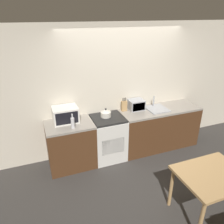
% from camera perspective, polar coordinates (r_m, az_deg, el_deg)
% --- Properties ---
extents(ground_plane, '(16.00, 16.00, 0.00)m').
position_cam_1_polar(ground_plane, '(4.37, 7.26, -14.57)').
color(ground_plane, '#33302D').
extents(wall_back, '(10.00, 0.06, 2.60)m').
position_cam_1_polar(wall_back, '(4.49, 2.50, 5.80)').
color(wall_back, beige).
rests_on(wall_back, ground_plane).
extents(counter_left_run, '(0.86, 0.62, 0.90)m').
position_cam_1_polar(counter_left_run, '(4.26, -10.68, -8.43)').
color(counter_left_run, '#4C2D19').
rests_on(counter_left_run, ground_plane).
extents(counter_right_run, '(1.72, 0.62, 0.90)m').
position_cam_1_polar(counter_right_run, '(4.89, 12.01, -4.01)').
color(counter_right_run, '#4C2D19').
rests_on(counter_right_run, ground_plane).
extents(stove_range, '(0.63, 0.62, 0.90)m').
position_cam_1_polar(stove_range, '(4.42, -1.09, -6.73)').
color(stove_range, silver).
rests_on(stove_range, ground_plane).
extents(kettle, '(0.20, 0.20, 0.17)m').
position_cam_1_polar(kettle, '(4.21, -1.64, -0.31)').
color(kettle, beige).
rests_on(kettle, stove_range).
extents(microwave, '(0.45, 0.35, 0.28)m').
position_cam_1_polar(microwave, '(4.07, -12.07, -0.66)').
color(microwave, silver).
rests_on(microwave, counter_left_run).
extents(bottle, '(0.06, 0.06, 0.27)m').
position_cam_1_polar(bottle, '(3.84, -10.22, -2.75)').
color(bottle, silver).
rests_on(bottle, counter_left_run).
extents(knife_block, '(0.11, 0.07, 0.28)m').
position_cam_1_polar(knife_block, '(4.45, 3.18, 1.62)').
color(knife_block, tan).
rests_on(knife_block, counter_right_run).
extents(toaster_oven, '(0.31, 0.26, 0.21)m').
position_cam_1_polar(toaster_oven, '(4.54, 6.32, 1.91)').
color(toaster_oven, '#999BA0').
rests_on(toaster_oven, counter_right_run).
extents(sink_basin, '(0.41, 0.43, 0.24)m').
position_cam_1_polar(sink_basin, '(4.65, 11.62, 0.90)').
color(sink_basin, '#999BA0').
rests_on(sink_basin, counter_right_run).
extents(dining_table, '(0.94, 0.75, 0.73)m').
position_cam_1_polar(dining_table, '(3.45, 24.66, -15.66)').
color(dining_table, tan).
rests_on(dining_table, ground_plane).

